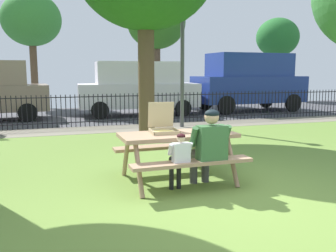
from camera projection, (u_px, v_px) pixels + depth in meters
ground at (194, 169)px, 6.57m from camera, size 28.00×11.28×0.02m
cobblestone_walkway at (134, 128)px, 11.22m from camera, size 28.00×1.40×0.01m
street_asphalt at (113, 114)px, 14.79m from camera, size 28.00×6.18×0.01m
picnic_table_foreground at (178, 144)px, 5.73m from camera, size 1.83×1.51×0.79m
pizza_box_open at (163, 127)px, 5.76m from camera, size 0.45×0.49×0.47m
pizza_slice_on_table at (207, 131)px, 5.82m from camera, size 0.24×0.23×0.02m
adult_at_table at (209, 145)px, 5.34m from camera, size 0.61×0.60×1.19m
child_at_table at (179, 157)px, 5.19m from camera, size 0.35×0.34×0.87m
iron_fence_streetside at (129, 109)px, 11.80m from camera, size 19.20×0.03×1.01m
lamp_post_walkway at (182, 40)px, 11.02m from camera, size 0.28×0.28×4.39m
parked_car_left at (138, 87)px, 14.32m from camera, size 4.69×2.14×2.08m
parked_car_center at (249, 81)px, 15.76m from camera, size 4.77×2.21×2.46m
far_tree_midleft at (31, 20)px, 17.30m from camera, size 2.78×2.78×5.39m
far_tree_center at (156, 23)px, 19.15m from camera, size 3.06×3.06×5.62m
far_tree_midright at (278, 39)px, 21.47m from camera, size 2.47×2.47×4.79m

